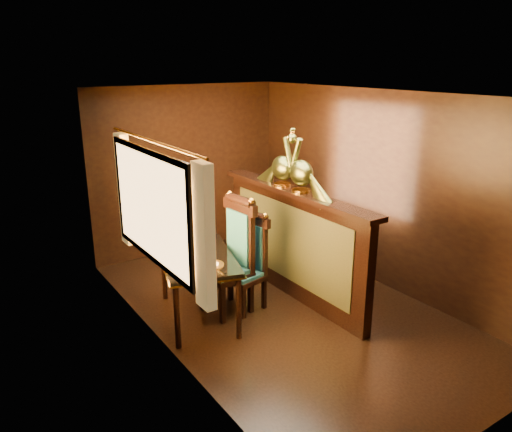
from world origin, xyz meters
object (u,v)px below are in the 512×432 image
object	(u,v)px
peacock_left	(302,161)
peacock_right	(283,157)
chair_left	(235,251)
chair_right	(250,258)
dining_table	(197,261)

from	to	relation	value
peacock_left	peacock_right	xyz separation A→B (m)	(0.00, 0.36, -0.01)
chair_left	peacock_left	world-z (taller)	peacock_left
peacock_left	peacock_right	size ratio (longest dim) A/B	1.02
peacock_left	chair_left	bearing A→B (deg)	165.06
chair_right	peacock_right	world-z (taller)	peacock_right
dining_table	peacock_left	bearing A→B (deg)	5.95
chair_left	chair_right	bearing A→B (deg)	-19.61
chair_right	peacock_left	bearing A→B (deg)	-27.29
dining_table	peacock_left	world-z (taller)	peacock_left
chair_right	peacock_right	xyz separation A→B (m)	(0.61, 0.20, 1.10)
chair_right	peacock_right	size ratio (longest dim) A/B	1.67
dining_table	chair_left	distance (m)	0.47
chair_right	peacock_right	distance (m)	1.27
peacock_left	peacock_right	world-z (taller)	peacock_left
peacock_right	chair_left	bearing A→B (deg)	-168.99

